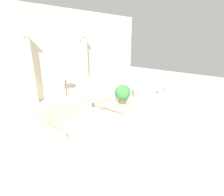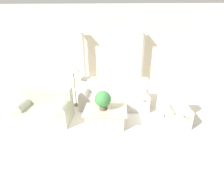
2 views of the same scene
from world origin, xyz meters
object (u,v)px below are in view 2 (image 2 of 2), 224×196
sofa_long (114,96)px  floor_lamp (73,69)px  potted_plant (103,99)px  coffee_table (106,117)px  armchair (173,110)px  loveseat (46,108)px

sofa_long → floor_lamp: size_ratio=1.53×
sofa_long → potted_plant: 1.23m
sofa_long → coffee_table: 1.16m
potted_plant → floor_lamp: floor_lamp is taller
coffee_table → armchair: size_ratio=1.32×
coffee_table → armchair: bearing=7.5°
coffee_table → floor_lamp: (-1.09, 1.11, 1.02)m
loveseat → coffee_table: size_ratio=1.24×
loveseat → armchair: 3.57m
potted_plant → armchair: size_ratio=0.61×
armchair → loveseat: bearing=-178.6°
sofa_long → armchair: sofa_long is taller
armchair → floor_lamp: bearing=163.6°
loveseat → coffee_table: (1.71, -0.16, -0.13)m
loveseat → armchair: bearing=1.4°
sofa_long → potted_plant: size_ratio=4.21×
sofa_long → armchair: (1.67, -0.90, 0.01)m
coffee_table → potted_plant: bearing=-179.6°
sofa_long → coffee_table: sofa_long is taller
loveseat → coffee_table: 1.72m
potted_plant → armchair: 1.98m
loveseat → potted_plant: 1.69m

